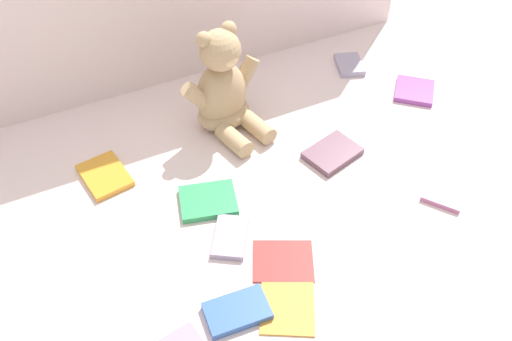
{
  "coord_description": "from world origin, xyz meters",
  "views": [
    {
      "loc": [
        -0.32,
        -0.79,
        0.89
      ],
      "look_at": [
        0.02,
        -0.1,
        0.1
      ],
      "focal_mm": 38.27,
      "sensor_mm": 36.0,
      "label": 1
    }
  ],
  "objects_px": {
    "book_case_5": "(208,201)",
    "book_case_7": "(448,184)",
    "teddy_bear": "(223,92)",
    "book_case_6": "(414,91)",
    "book_case_1": "(230,237)",
    "book_case_12": "(349,65)",
    "book_case_3": "(237,311)",
    "book_case_10": "(288,303)",
    "book_case_11": "(282,261)",
    "book_case_0": "(105,175)",
    "book_case_8": "(332,153)"
  },
  "relations": [
    {
      "from": "teddy_bear",
      "to": "book_case_10",
      "type": "bearing_deg",
      "value": -114.71
    },
    {
      "from": "book_case_7",
      "to": "book_case_3",
      "type": "bearing_deg",
      "value": 62.46
    },
    {
      "from": "book_case_7",
      "to": "book_case_12",
      "type": "height_order",
      "value": "book_case_12"
    },
    {
      "from": "book_case_1",
      "to": "book_case_3",
      "type": "distance_m",
      "value": 0.17
    },
    {
      "from": "book_case_10",
      "to": "book_case_11",
      "type": "height_order",
      "value": "same"
    },
    {
      "from": "book_case_3",
      "to": "book_case_10",
      "type": "relative_size",
      "value": 0.89
    },
    {
      "from": "book_case_10",
      "to": "book_case_0",
      "type": "bearing_deg",
      "value": 143.72
    },
    {
      "from": "book_case_3",
      "to": "book_case_5",
      "type": "bearing_deg",
      "value": -6.67
    },
    {
      "from": "book_case_7",
      "to": "book_case_11",
      "type": "bearing_deg",
      "value": 56.42
    },
    {
      "from": "book_case_1",
      "to": "book_case_11",
      "type": "distance_m",
      "value": 0.12
    },
    {
      "from": "book_case_0",
      "to": "book_case_11",
      "type": "distance_m",
      "value": 0.45
    },
    {
      "from": "teddy_bear",
      "to": "book_case_7",
      "type": "relative_size",
      "value": 1.88
    },
    {
      "from": "book_case_5",
      "to": "book_case_8",
      "type": "relative_size",
      "value": 0.97
    },
    {
      "from": "book_case_3",
      "to": "book_case_11",
      "type": "relative_size",
      "value": 0.98
    },
    {
      "from": "teddy_bear",
      "to": "book_case_8",
      "type": "bearing_deg",
      "value": -64.11
    },
    {
      "from": "book_case_8",
      "to": "book_case_10",
      "type": "distance_m",
      "value": 0.41
    },
    {
      "from": "book_case_7",
      "to": "book_case_1",
      "type": "bearing_deg",
      "value": 45.05
    },
    {
      "from": "book_case_0",
      "to": "book_case_6",
      "type": "height_order",
      "value": "same"
    },
    {
      "from": "teddy_bear",
      "to": "book_case_11",
      "type": "height_order",
      "value": "teddy_bear"
    },
    {
      "from": "book_case_5",
      "to": "book_case_10",
      "type": "height_order",
      "value": "book_case_5"
    },
    {
      "from": "book_case_10",
      "to": "book_case_8",
      "type": "bearing_deg",
      "value": 75.55
    },
    {
      "from": "book_case_3",
      "to": "book_case_11",
      "type": "bearing_deg",
      "value": -58.37
    },
    {
      "from": "book_case_0",
      "to": "book_case_5",
      "type": "relative_size",
      "value": 1.03
    },
    {
      "from": "book_case_3",
      "to": "book_case_12",
      "type": "relative_size",
      "value": 1.2
    },
    {
      "from": "book_case_5",
      "to": "book_case_7",
      "type": "xyz_separation_m",
      "value": [
        0.49,
        -0.19,
        -0.0
      ]
    },
    {
      "from": "book_case_6",
      "to": "book_case_11",
      "type": "height_order",
      "value": "book_case_6"
    },
    {
      "from": "book_case_7",
      "to": "book_case_12",
      "type": "xyz_separation_m",
      "value": [
        0.05,
        0.48,
        0.0
      ]
    },
    {
      "from": "book_case_1",
      "to": "book_case_12",
      "type": "bearing_deg",
      "value": 68.53
    },
    {
      "from": "book_case_12",
      "to": "book_case_3",
      "type": "bearing_deg",
      "value": -118.11
    },
    {
      "from": "book_case_5",
      "to": "book_case_11",
      "type": "xyz_separation_m",
      "value": [
        0.07,
        -0.2,
        -0.0
      ]
    },
    {
      "from": "book_case_0",
      "to": "book_case_11",
      "type": "relative_size",
      "value": 1.04
    },
    {
      "from": "teddy_bear",
      "to": "book_case_6",
      "type": "distance_m",
      "value": 0.52
    },
    {
      "from": "book_case_0",
      "to": "book_case_10",
      "type": "relative_size",
      "value": 0.95
    },
    {
      "from": "book_case_0",
      "to": "book_case_12",
      "type": "relative_size",
      "value": 1.29
    },
    {
      "from": "teddy_bear",
      "to": "book_case_5",
      "type": "xyz_separation_m",
      "value": [
        -0.14,
        -0.22,
        -0.09
      ]
    },
    {
      "from": "book_case_3",
      "to": "book_case_5",
      "type": "height_order",
      "value": "book_case_3"
    },
    {
      "from": "book_case_1",
      "to": "book_case_5",
      "type": "xyz_separation_m",
      "value": [
        -0.0,
        0.11,
        0.0
      ]
    },
    {
      "from": "teddy_bear",
      "to": "book_case_6",
      "type": "bearing_deg",
      "value": -25.75
    },
    {
      "from": "book_case_5",
      "to": "book_case_12",
      "type": "relative_size",
      "value": 1.25
    },
    {
      "from": "book_case_0",
      "to": "book_case_10",
      "type": "height_order",
      "value": "book_case_0"
    },
    {
      "from": "book_case_5",
      "to": "book_case_7",
      "type": "relative_size",
      "value": 0.85
    },
    {
      "from": "book_case_1",
      "to": "book_case_10",
      "type": "distance_m",
      "value": 0.18
    },
    {
      "from": "book_case_10",
      "to": "book_case_12",
      "type": "relative_size",
      "value": 1.35
    },
    {
      "from": "book_case_8",
      "to": "book_case_12",
      "type": "bearing_deg",
      "value": -54.1
    },
    {
      "from": "teddy_bear",
      "to": "book_case_0",
      "type": "height_order",
      "value": "teddy_bear"
    },
    {
      "from": "book_case_11",
      "to": "book_case_6",
      "type": "bearing_deg",
      "value": 145.72
    },
    {
      "from": "book_case_6",
      "to": "book_case_7",
      "type": "distance_m",
      "value": 0.33
    },
    {
      "from": "book_case_0",
      "to": "book_case_11",
      "type": "bearing_deg",
      "value": 115.02
    },
    {
      "from": "teddy_bear",
      "to": "book_case_1",
      "type": "relative_size",
      "value": 2.53
    },
    {
      "from": "book_case_7",
      "to": "book_case_12",
      "type": "distance_m",
      "value": 0.48
    }
  ]
}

